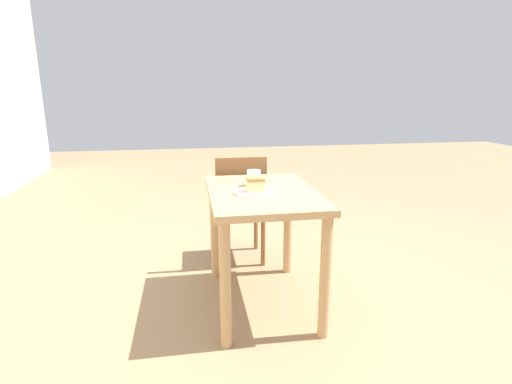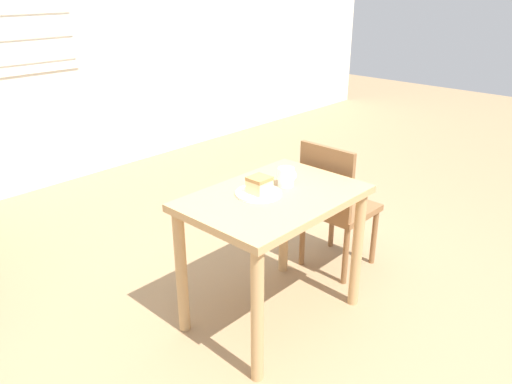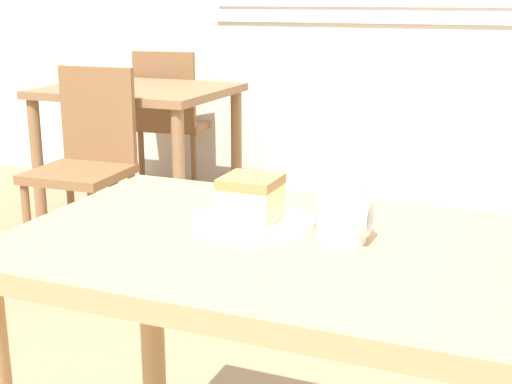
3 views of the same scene
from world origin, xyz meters
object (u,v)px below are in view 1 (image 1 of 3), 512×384
Objects in this scene: dining_table_near at (262,212)px; plate at (254,192)px; cake_slice at (255,184)px; coffee_mug at (254,178)px; chair_near_window at (240,206)px.

plate is at bearing 132.71° from dining_table_near.
cake_slice is 1.04× the size of coffee_mug.
chair_near_window is at bearing 0.41° from cake_slice.
coffee_mug is at bearing -6.54° from cake_slice.
coffee_mug is at bearing -8.30° from plate.
plate is 2.28× the size of cake_slice.
plate is (-0.05, 0.06, 0.14)m from dining_table_near.
plate is at bearing 171.70° from coffee_mug.
plate is (-0.71, 0.00, 0.29)m from chair_near_window.
coffee_mug is (-0.52, -0.03, 0.33)m from chair_near_window.
cake_slice is at bearing 90.41° from chair_near_window.
cake_slice is at bearing 173.46° from coffee_mug.
plate is 2.37× the size of coffee_mug.
chair_near_window is 0.62m from coffee_mug.
chair_near_window is (0.65, 0.06, -0.15)m from dining_table_near.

